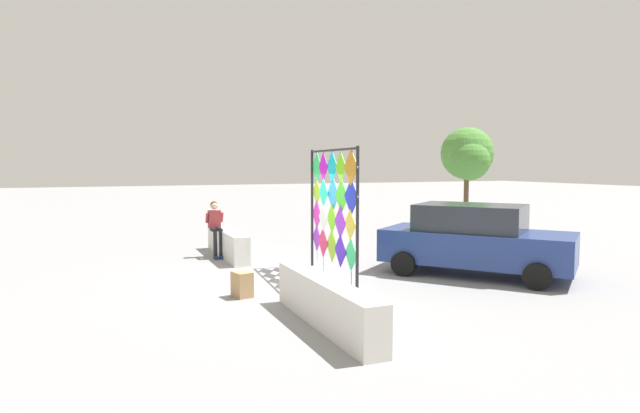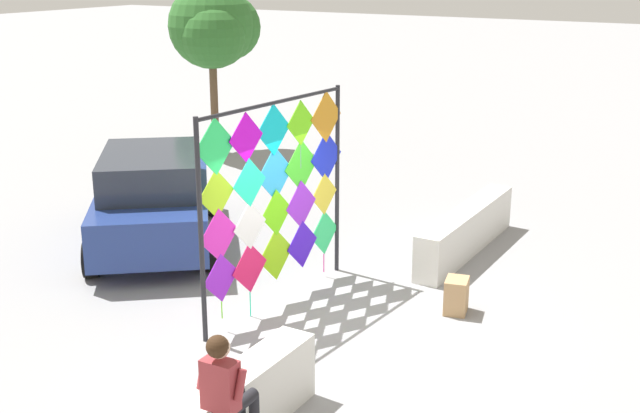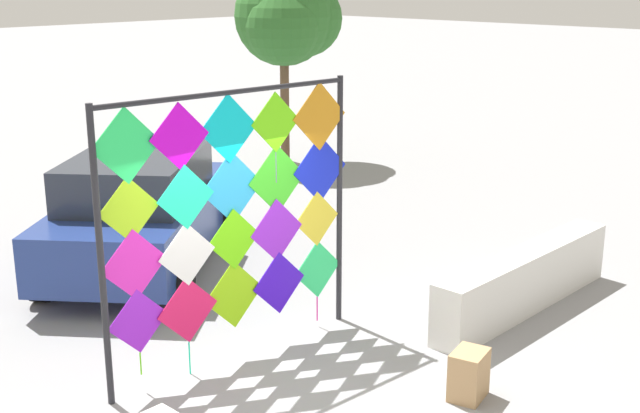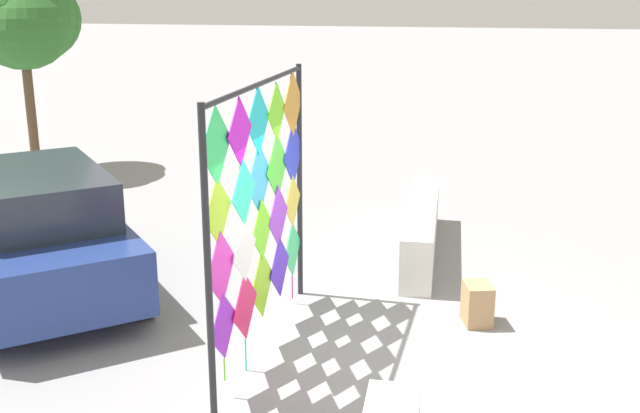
{
  "view_description": "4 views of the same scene",
  "coord_description": "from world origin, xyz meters",
  "px_view_note": "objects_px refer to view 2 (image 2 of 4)",
  "views": [
    {
      "loc": [
        11.83,
        -3.94,
        2.73
      ],
      "look_at": [
        0.36,
        0.84,
        1.75
      ],
      "focal_mm": 29.91,
      "sensor_mm": 36.0,
      "label": 1
    },
    {
      "loc": [
        -9.38,
        -5.15,
        5.05
      ],
      "look_at": [
        -0.18,
        0.27,
        1.77
      ],
      "focal_mm": 45.66,
      "sensor_mm": 36.0,
      "label": 2
    },
    {
      "loc": [
        -5.51,
        -5.49,
        4.29
      ],
      "look_at": [
        0.72,
        0.42,
        1.86
      ],
      "focal_mm": 46.36,
      "sensor_mm": 36.0,
      "label": 3
    },
    {
      "loc": [
        -8.09,
        -0.82,
        4.2
      ],
      "look_at": [
        0.64,
        0.64,
        1.6
      ],
      "focal_mm": 44.37,
      "sensor_mm": 36.0,
      "label": 4
    }
  ],
  "objects_px": {
    "kite_display_rack": "(277,188)",
    "seated_vendor": "(229,391)",
    "tree_palm_like": "(216,28)",
    "cardboard_box_large": "(456,296)",
    "parked_car": "(153,197)"
  },
  "relations": [
    {
      "from": "kite_display_rack",
      "to": "parked_car",
      "type": "height_order",
      "value": "kite_display_rack"
    },
    {
      "from": "seated_vendor",
      "to": "cardboard_box_large",
      "type": "relative_size",
      "value": 3.15
    },
    {
      "from": "cardboard_box_large",
      "to": "kite_display_rack",
      "type": "bearing_deg",
      "value": 112.12
    },
    {
      "from": "kite_display_rack",
      "to": "seated_vendor",
      "type": "bearing_deg",
      "value": -152.84
    },
    {
      "from": "seated_vendor",
      "to": "cardboard_box_large",
      "type": "xyz_separation_m",
      "value": [
        4.94,
        -0.47,
        -0.72
      ]
    },
    {
      "from": "kite_display_rack",
      "to": "seated_vendor",
      "type": "distance_m",
      "value": 4.5
    },
    {
      "from": "parked_car",
      "to": "tree_palm_like",
      "type": "bearing_deg",
      "value": 28.13
    },
    {
      "from": "cardboard_box_large",
      "to": "tree_palm_like",
      "type": "xyz_separation_m",
      "value": [
        6.61,
        9.38,
        3.02
      ]
    },
    {
      "from": "seated_vendor",
      "to": "tree_palm_like",
      "type": "height_order",
      "value": "tree_palm_like"
    },
    {
      "from": "kite_display_rack",
      "to": "seated_vendor",
      "type": "relative_size",
      "value": 2.03
    },
    {
      "from": "tree_palm_like",
      "to": "seated_vendor",
      "type": "bearing_deg",
      "value": -142.35
    },
    {
      "from": "parked_car",
      "to": "cardboard_box_large",
      "type": "distance_m",
      "value": 5.9
    },
    {
      "from": "kite_display_rack",
      "to": "cardboard_box_large",
      "type": "distance_m",
      "value": 3.09
    },
    {
      "from": "seated_vendor",
      "to": "tree_palm_like",
      "type": "bearing_deg",
      "value": 37.65
    },
    {
      "from": "cardboard_box_large",
      "to": "tree_palm_like",
      "type": "height_order",
      "value": "tree_palm_like"
    }
  ]
}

